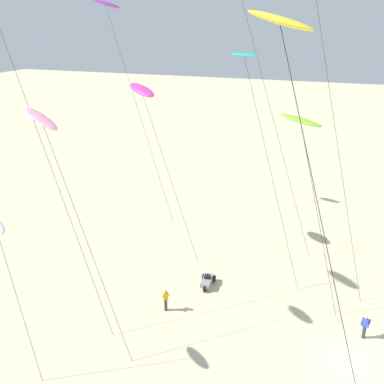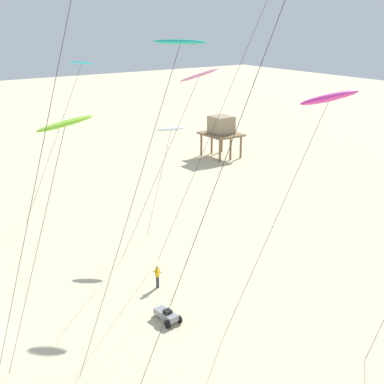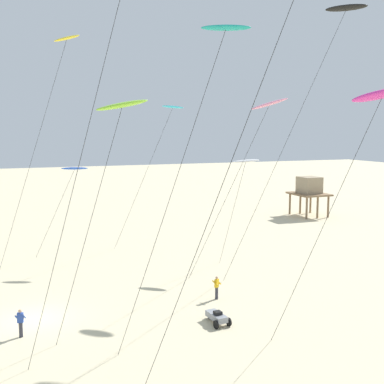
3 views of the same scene
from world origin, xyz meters
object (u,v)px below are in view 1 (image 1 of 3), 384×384
object	(u,v)px
kite_flyer_nearest	(166,300)
beach_buggy	(207,281)
kite_yellow	(283,34)
kite_flyer_middle	(365,326)
kite_purple	(106,4)
kite_teal	(245,59)
kite_lime	(301,122)
kite_pink	(42,121)
kite_magenta	(142,91)

from	to	relation	value
kite_flyer_nearest	beach_buggy	bearing A→B (deg)	-23.94
kite_yellow	kite_flyer_middle	bearing A→B (deg)	-20.07
kite_purple	kite_yellow	world-z (taller)	kite_purple
beach_buggy	kite_flyer_middle	bearing A→B (deg)	-101.45
kite_yellow	kite_flyer_middle	xyz separation A→B (m)	(12.54, -4.58, -18.02)
kite_purple	kite_yellow	xyz separation A→B (m)	(-26.95, -21.18, -1.65)
kite_purple	kite_flyer_nearest	bearing A→B (deg)	-141.98
kite_yellow	kite_teal	bearing A→B (deg)	16.36
kite_purple	kite_teal	world-z (taller)	kite_purple
kite_lime	kite_pink	world-z (taller)	kite_pink
kite_lime	kite_teal	bearing A→B (deg)	56.72
kite_pink	beach_buggy	xyz separation A→B (m)	(7.40, -7.68, -13.44)
kite_flyer_middle	kite_flyer_nearest	bearing A→B (deg)	97.23
kite_purple	kite_yellow	bearing A→B (deg)	-141.84
kite_pink	kite_purple	bearing A→B (deg)	18.86
beach_buggy	kite_teal	bearing A→B (deg)	-20.73
kite_lime	kite_magenta	distance (m)	14.09
kite_teal	kite_flyer_nearest	bearing A→B (deg)	157.58
kite_yellow	kite_teal	distance (m)	19.44
kite_flyer_nearest	beach_buggy	distance (m)	4.38
kite_purple	kite_magenta	distance (m)	11.92
beach_buggy	kite_purple	bearing A→B (deg)	49.85
kite_purple	kite_flyer_nearest	world-z (taller)	kite_purple
kite_lime	kite_flyer_nearest	bearing A→B (deg)	121.33
kite_flyer_middle	kite_yellow	bearing A→B (deg)	159.93
kite_pink	kite_flyer_middle	xyz separation A→B (m)	(5.09, -19.10, -12.98)
kite_lime	kite_flyer_nearest	xyz separation A→B (m)	(-4.69, 7.70, -12.27)
kite_teal	beach_buggy	xyz separation A→B (m)	(-3.68, 1.39, -16.25)
kite_teal	kite_flyer_nearest	distance (m)	17.83
kite_purple	kite_flyer_middle	bearing A→B (deg)	-119.23
kite_flyer_nearest	kite_flyer_middle	distance (m)	13.29
kite_yellow	kite_magenta	world-z (taller)	kite_yellow
kite_yellow	kite_lime	bearing A→B (deg)	3.31
kite_teal	kite_pink	xyz separation A→B (m)	(-11.09, 9.08, -2.81)
kite_teal	kite_pink	world-z (taller)	kite_teal
kite_magenta	beach_buggy	xyz separation A→B (m)	(-5.09, -7.44, -13.40)
kite_magenta	kite_purple	bearing A→B (deg)	44.57
kite_yellow	kite_lime	world-z (taller)	kite_yellow
kite_purple	kite_lime	world-z (taller)	kite_purple
kite_yellow	kite_magenta	size ratio (longest dim) A/B	1.35
kite_purple	kite_lime	distance (m)	24.41
kite_purple	kite_teal	xyz separation A→B (m)	(-8.42, -15.74, -3.88)
kite_yellow	kite_lime	distance (m)	16.60
kite_purple	kite_magenta	world-z (taller)	kite_purple
kite_magenta	kite_flyer_middle	world-z (taller)	kite_magenta
kite_flyer_middle	beach_buggy	distance (m)	11.65
kite_pink	kite_flyer_middle	distance (m)	23.64
kite_flyer_nearest	kite_magenta	bearing A→B (deg)	31.99
kite_lime	kite_pink	distance (m)	15.86
kite_purple	kite_teal	size ratio (longest dim) A/B	1.25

